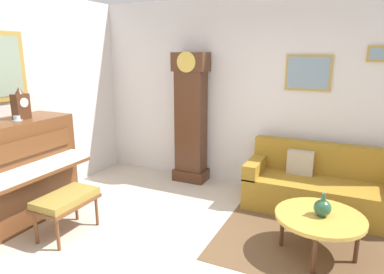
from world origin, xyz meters
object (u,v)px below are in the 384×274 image
piano (15,172)px  couch (321,187)px  coffee_table (320,218)px  mantel_clock (21,105)px  grandfather_clock (191,122)px  teacup (17,119)px  piano_bench (66,201)px  green_jug (322,208)px

piano → couch: (3.31, 1.91, -0.31)m
coffee_table → mantel_clock: 3.58m
piano → mantel_clock: bearing=89.2°
grandfather_clock → couch: (2.00, -0.24, -0.65)m
couch → teacup: teacup is taller
piano → teacup: (0.04, 0.09, 0.64)m
piano_bench → mantel_clock: (-0.78, 0.18, 1.01)m
piano_bench → grandfather_clock: size_ratio=0.34×
piano_bench → mantel_clock: bearing=167.0°
mantel_clock → piano: bearing=-90.8°
piano → mantel_clock: size_ratio=3.79×
couch → teacup: (-3.27, -1.82, 0.95)m
piano → grandfather_clock: 2.54m
mantel_clock → green_jug: bearing=10.0°
grandfather_clock → teacup: grandfather_clock is taller
grandfather_clock → couch: bearing=-6.8°
piano → teacup: teacup is taller
piano → coffee_table: (3.38, 0.80, -0.22)m
piano → couch: piano is taller
teacup → piano_bench: bearing=-5.9°
piano_bench → green_jug: size_ratio=2.92×
piano → couch: bearing=30.0°
couch → green_jug: 1.14m
piano → green_jug: (3.40, 0.79, -0.11)m
piano → piano_bench: bearing=1.0°
piano_bench → coffee_table: bearing=16.8°
mantel_clock → green_jug: mantel_clock is taller
piano_bench → teacup: (-0.74, 0.08, 0.86)m
piano → piano_bench: size_ratio=2.06×
couch → mantel_clock: size_ratio=5.00×
piano → grandfather_clock: size_ratio=0.71×
grandfather_clock → teacup: 2.44m
green_jug → coffee_table: bearing=164.6°
grandfather_clock → teacup: bearing=-121.6°
grandfather_clock → couch: grandfather_clock is taller
couch → teacup: size_ratio=16.38×
coffee_table → green_jug: bearing=-15.4°
grandfather_clock → mantel_clock: (-1.30, -1.96, 0.45)m
piano → couch: 3.83m
grandfather_clock → green_jug: size_ratio=8.46×
piano_bench → teacup: bearing=174.1°
grandfather_clock → mantel_clock: grandfather_clock is taller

